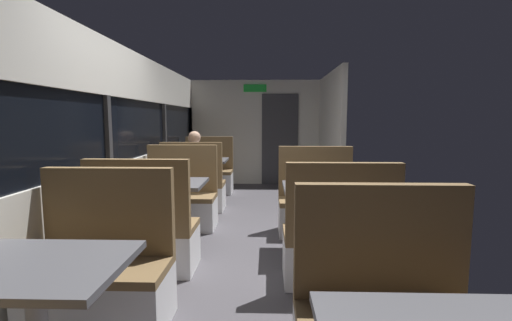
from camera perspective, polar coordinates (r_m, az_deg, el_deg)
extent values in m
cube|color=#423F44|center=(4.04, -2.20, -14.59)|extent=(3.30, 9.20, 0.02)
cube|color=beige|center=(4.24, -22.34, -7.17)|extent=(0.08, 8.40, 0.95)
cube|color=beige|center=(4.16, -23.29, 13.69)|extent=(0.08, 8.40, 0.60)
cube|color=black|center=(4.13, -22.99, 4.37)|extent=(0.03, 8.40, 0.75)
cube|color=#2D2D30|center=(4.12, -22.61, 4.38)|extent=(0.06, 0.08, 0.75)
cube|color=#2D2D30|center=(6.09, -14.45, 5.25)|extent=(0.06, 0.08, 0.75)
cube|color=#2D2D30|center=(8.13, -10.31, 5.65)|extent=(0.06, 0.08, 0.75)
cube|color=beige|center=(7.96, -0.14, 4.47)|extent=(2.90, 0.08, 2.30)
cube|color=#333338|center=(7.92, 3.83, 3.36)|extent=(0.80, 0.04, 2.00)
cube|color=green|center=(7.93, -0.16, 11.48)|extent=(0.50, 0.03, 0.16)
cube|color=beige|center=(6.86, 11.74, 3.99)|extent=(0.08, 2.40, 2.30)
cube|color=#4C4C51|center=(2.16, -32.06, -14.22)|extent=(0.90, 0.70, 0.04)
cube|color=silver|center=(2.88, -23.64, -19.75)|extent=(0.95, 0.50, 0.39)
cube|color=brown|center=(2.79, -23.86, -15.60)|extent=(0.95, 0.50, 0.06)
cube|color=brown|center=(2.87, -22.38, -7.50)|extent=(0.95, 0.08, 0.65)
cylinder|color=#9E9EA3|center=(4.27, -14.23, -8.51)|extent=(0.10, 0.10, 0.70)
cube|color=#4C4C51|center=(4.19, -14.37, -3.62)|extent=(0.90, 0.70, 0.04)
cube|color=silver|center=(3.72, -17.03, -13.42)|extent=(0.95, 0.50, 0.39)
cube|color=brown|center=(3.65, -17.15, -10.09)|extent=(0.95, 0.50, 0.06)
cube|color=brown|center=(3.37, -18.51, -5.28)|extent=(0.95, 0.08, 0.65)
cube|color=silver|center=(4.92, -12.05, -8.28)|extent=(0.95, 0.50, 0.39)
cube|color=brown|center=(4.87, -12.12, -5.72)|extent=(0.95, 0.50, 0.06)
cube|color=brown|center=(5.01, -11.64, -1.25)|extent=(0.95, 0.08, 0.65)
cylinder|color=#9E9EA3|center=(6.46, -8.63, -3.25)|extent=(0.10, 0.10, 0.70)
cube|color=#4C4C51|center=(6.40, -8.69, 0.01)|extent=(0.90, 0.70, 0.04)
cube|color=silver|center=(5.85, -9.77, -5.85)|extent=(0.95, 0.50, 0.39)
cube|color=brown|center=(5.81, -9.81, -3.69)|extent=(0.95, 0.50, 0.06)
cube|color=brown|center=(5.55, -10.32, -0.46)|extent=(0.95, 0.08, 0.65)
cube|color=silver|center=(7.12, -7.65, -3.58)|extent=(0.95, 0.50, 0.39)
cube|color=brown|center=(7.09, -7.68, -1.79)|extent=(0.95, 0.50, 0.06)
cube|color=brown|center=(7.25, -7.45, 1.23)|extent=(0.95, 0.08, 0.65)
cube|color=brown|center=(2.14, 19.20, -12.13)|extent=(0.95, 0.08, 0.65)
cylinder|color=#9E9EA3|center=(3.97, 10.98, -9.60)|extent=(0.10, 0.10, 0.70)
cube|color=#4C4C51|center=(3.88, 11.10, -4.34)|extent=(0.90, 0.70, 0.04)
cube|color=silver|center=(3.40, 12.75, -15.19)|extent=(0.95, 0.50, 0.39)
cube|color=brown|center=(3.33, 12.85, -11.59)|extent=(0.95, 0.50, 0.06)
cube|color=brown|center=(3.03, 13.79, -6.43)|extent=(0.95, 0.08, 0.65)
cube|color=silver|center=(4.64, 9.63, -9.17)|extent=(0.95, 0.50, 0.39)
cube|color=brown|center=(4.58, 9.68, -6.46)|extent=(0.95, 0.50, 0.06)
cube|color=brown|center=(4.72, 9.42, -1.68)|extent=(0.95, 0.08, 0.65)
cube|color=#26262D|center=(5.84, -9.77, -5.57)|extent=(0.30, 0.36, 0.45)
cube|color=#99999E|center=(5.80, -9.78, -0.39)|extent=(0.34, 0.22, 0.60)
sphere|color=tan|center=(5.79, -9.82, 3.66)|extent=(0.20, 0.20, 0.20)
cylinder|color=#99999E|center=(6.02, -11.31, 0.02)|extent=(0.07, 0.28, 0.07)
cylinder|color=#99999E|center=(5.94, -7.55, 0.00)|extent=(0.07, 0.28, 0.07)
cylinder|color=#B23333|center=(6.33, -7.21, 0.55)|extent=(0.07, 0.07, 0.09)
cylinder|color=#B23333|center=(4.30, -13.41, -2.44)|extent=(0.07, 0.07, 0.09)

